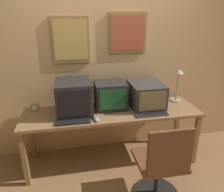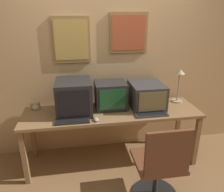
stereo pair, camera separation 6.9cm
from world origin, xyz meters
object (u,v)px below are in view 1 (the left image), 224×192
at_px(monitor_center, 111,95).
at_px(office_chair, 161,169).
at_px(keyboard_main, 73,121).
at_px(desk_clock, 35,107).
at_px(monitor_right, 146,95).
at_px(mouse_near_keyboard, 97,119).
at_px(desk_lamp, 178,80).
at_px(keyboard_side, 151,114).
at_px(monitor_left, 74,97).

distance_m(monitor_center, office_chair, 1.10).
bearing_deg(monitor_center, keyboard_main, -145.99).
relative_size(desk_clock, office_chair, 0.11).
height_order(monitor_right, mouse_near_keyboard, monitor_right).
height_order(monitor_center, desk_lamp, desk_lamp).
distance_m(keyboard_main, keyboard_side, 0.96).
bearing_deg(desk_lamp, monitor_center, -177.27).
bearing_deg(keyboard_main, monitor_center, 34.01).
distance_m(monitor_left, keyboard_side, 0.98).
bearing_deg(monitor_left, desk_lamp, 4.86).
bearing_deg(mouse_near_keyboard, monitor_right, 22.75).
height_order(mouse_near_keyboard, office_chair, office_chair).
relative_size(mouse_near_keyboard, desk_clock, 1.01).
height_order(monitor_left, mouse_near_keyboard, monitor_left).
bearing_deg(keyboard_main, monitor_right, 16.37).
xyz_separation_m(keyboard_main, keyboard_side, (0.96, 0.03, 0.00)).
relative_size(monitor_left, keyboard_main, 1.20).
bearing_deg(desk_clock, office_chair, -36.43).
distance_m(desk_clock, desk_lamp, 1.96).
bearing_deg(mouse_near_keyboard, office_chair, -42.72).
height_order(monitor_center, keyboard_side, monitor_center).
bearing_deg(keyboard_side, desk_clock, 164.27).
xyz_separation_m(mouse_near_keyboard, desk_clock, (-0.75, 0.44, 0.03)).
xyz_separation_m(mouse_near_keyboard, desk_lamp, (1.19, 0.39, 0.30)).
bearing_deg(monitor_center, mouse_near_keyboard, -123.63).
xyz_separation_m(monitor_left, keyboard_main, (-0.03, -0.26, -0.20)).
bearing_deg(office_chair, monitor_center, 112.10).
xyz_separation_m(keyboard_side, desk_lamp, (0.50, 0.36, 0.30)).
bearing_deg(office_chair, monitor_left, 135.50).
height_order(keyboard_main, keyboard_side, same).
height_order(keyboard_side, desk_clock, desk_clock).
distance_m(monitor_left, monitor_right, 0.94).
relative_size(monitor_right, keyboard_side, 1.21).
bearing_deg(keyboard_side, office_chair, -98.63).
height_order(keyboard_main, mouse_near_keyboard, mouse_near_keyboard).
xyz_separation_m(desk_lamp, office_chair, (-0.59, -0.95, -0.66)).
distance_m(keyboard_main, mouse_near_keyboard, 0.27).
height_order(monitor_center, monitor_right, monitor_center).
height_order(mouse_near_keyboard, desk_lamp, desk_lamp).
bearing_deg(monitor_right, keyboard_side, -93.21).
relative_size(monitor_left, office_chair, 0.50).
relative_size(monitor_right, office_chair, 0.51).
bearing_deg(mouse_near_keyboard, keyboard_side, 3.03).
distance_m(keyboard_side, desk_lamp, 0.69).
height_order(keyboard_main, desk_lamp, desk_lamp).
bearing_deg(keyboard_main, desk_clock, 137.58).
bearing_deg(monitor_center, desk_lamp, 2.73).
xyz_separation_m(keyboard_main, mouse_near_keyboard, (0.27, -0.01, 0.00)).
xyz_separation_m(desk_clock, desk_lamp, (1.94, -0.05, 0.27)).
height_order(monitor_center, keyboard_main, monitor_center).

